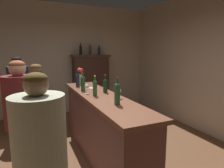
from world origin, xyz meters
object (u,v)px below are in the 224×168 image
object	(u,v)px
display_cabinet	(91,83)
wine_bottle_merlot	(78,80)
display_bottle_center	(99,50)
patron_redhead	(41,165)
patron_tall	(19,94)
wine_bottle_rose	(105,85)
wine_bottle_riesling	(83,83)
patron_in_navy	(38,108)
display_bottle_left	(81,50)
wine_glass_front	(87,87)
flower_arrangement	(80,76)
wine_bottle_pinot	(95,87)
patron_near_entrance	(22,122)
display_bottle_midleft	(90,50)
bar_counter	(101,127)
wine_glass_mid	(119,92)
cheese_plate	(93,88)
wine_bottle_chardonnay	(117,93)

from	to	relation	value
display_cabinet	wine_bottle_merlot	xyz separation A→B (m)	(-0.74, -1.53, 0.33)
display_bottle_center	patron_redhead	world-z (taller)	display_bottle_center
display_bottle_center	patron_tall	distance (m)	2.41
wine_bottle_rose	wine_bottle_riesling	bearing A→B (deg)	138.27
patron_redhead	patron_in_navy	bearing A→B (deg)	27.62
wine_bottle_rose	display_bottle_left	xyz separation A→B (m)	(0.19, 2.23, 0.60)
wine_glass_front	wine_bottle_riesling	bearing A→B (deg)	88.91
flower_arrangement	patron_tall	size ratio (longest dim) A/B	0.21
wine_bottle_riesling	wine_bottle_pinot	bearing A→B (deg)	-81.70
patron_near_entrance	patron_tall	bearing A→B (deg)	81.48
display_bottle_left	display_bottle_center	distance (m)	0.53
display_bottle_midleft	patron_near_entrance	size ratio (longest dim) A/B	0.20
bar_counter	patron_near_entrance	world-z (taller)	patron_near_entrance
wine_bottle_rose	display_bottle_left	distance (m)	2.32
display_cabinet	patron_tall	bearing A→B (deg)	-152.62
patron_near_entrance	display_cabinet	bearing A→B (deg)	46.29
wine_glass_mid	cheese_plate	distance (m)	0.88
patron_redhead	display_bottle_center	bearing A→B (deg)	3.33
wine_bottle_chardonnay	flower_arrangement	world-z (taller)	wine_bottle_chardonnay
wine_bottle_chardonnay	display_bottle_left	world-z (taller)	display_bottle_left
wine_bottle_riesling	bar_counter	bearing A→B (deg)	-68.80
wine_bottle_rose	patron_tall	world-z (taller)	patron_tall
display_cabinet	wine_bottle_chardonnay	distance (m)	3.05
wine_glass_mid	patron_in_navy	size ratio (longest dim) A/B	0.09
wine_glass_front	display_cabinet	bearing A→B (deg)	70.88
display_bottle_midleft	patron_redhead	bearing A→B (deg)	-113.00
flower_arrangement	patron_redhead	world-z (taller)	patron_redhead
display_cabinet	wine_bottle_merlot	bearing A→B (deg)	-115.91
bar_counter	display_bottle_center	world-z (taller)	display_bottle_center
display_bottle_left	patron_near_entrance	xyz separation A→B (m)	(-1.44, -2.66, -0.89)
wine_glass_front	cheese_plate	bearing A→B (deg)	58.74
display_bottle_left	flower_arrangement	bearing A→B (deg)	-105.78
wine_bottle_rose	wine_bottle_chardonnay	world-z (taller)	wine_bottle_chardonnay
bar_counter	patron_tall	distance (m)	1.91
display_bottle_left	patron_tall	xyz separation A→B (m)	(-1.52, -0.92, -0.89)
display_bottle_center	patron_near_entrance	world-z (taller)	display_bottle_center
display_bottle_center	patron_in_navy	world-z (taller)	display_bottle_center
bar_counter	wine_glass_mid	bearing A→B (deg)	-62.60
bar_counter	patron_in_navy	xyz separation A→B (m)	(-0.89, 0.34, 0.32)
wine_bottle_rose	patron_in_navy	xyz separation A→B (m)	(-1.03, 0.20, -0.32)
wine_glass_front	cheese_plate	world-z (taller)	wine_glass_front
bar_counter	patron_redhead	size ratio (longest dim) A/B	1.69
wine_bottle_pinot	wine_glass_front	size ratio (longest dim) A/B	2.06
wine_glass_front	flower_arrangement	size ratio (longest dim) A/B	0.45
cheese_plate	patron_near_entrance	world-z (taller)	patron_near_entrance
cheese_plate	patron_near_entrance	distance (m)	1.46
wine_bottle_rose	wine_glass_mid	size ratio (longest dim) A/B	2.08
wine_glass_mid	wine_bottle_chardonnay	bearing A→B (deg)	-119.21
wine_bottle_rose	display_bottle_center	bearing A→B (deg)	72.23
wine_bottle_chardonnay	patron_in_navy	size ratio (longest dim) A/B	0.23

